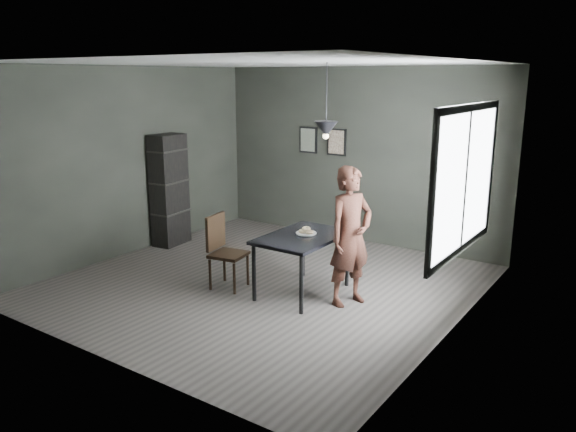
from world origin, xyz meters
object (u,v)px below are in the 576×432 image
Objects in this scene: cafe_table at (302,242)px; woman at (350,236)px; wood_chair at (223,246)px; pendant_lamp at (326,129)px; shelf_unit at (169,190)px; white_plate at (306,234)px.

woman reaches higher than cafe_table.
pendant_lamp is at bearing 11.73° from wood_chair.
wood_chair is at bearing 126.72° from woman.
wood_chair reaches higher than cafe_table.
shelf_unit reaches higher than cafe_table.
wood_chair is (-0.97, -0.46, -0.22)m from white_plate.
cafe_table is 1.04m from wood_chair.
woman is 1.68m from wood_chair.
cafe_table is at bearing 11.71° from wood_chair.
shelf_unit reaches higher than woman.
woman reaches higher than white_plate.
pendant_lamp is (0.24, 0.03, 1.29)m from white_plate.
shelf_unit is (-1.96, 0.98, 0.34)m from wood_chair.
white_plate is 1.09m from wood_chair.
cafe_table is 1.26× the size of wood_chair.
cafe_table is 5.22× the size of white_plate.
white_plate reaches higher than cafe_table.
woman is 3.59m from shelf_unit.
cafe_table is 0.11m from white_plate.
pendant_lamp reaches higher than wood_chair.
wood_chair is (-0.96, -0.38, -0.13)m from cafe_table.
shelf_unit is (-2.92, 0.60, 0.21)m from cafe_table.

